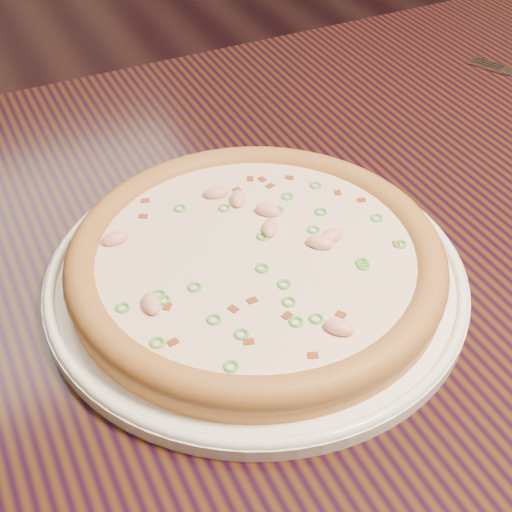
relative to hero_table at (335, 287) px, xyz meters
name	(u,v)px	position (x,y,z in m)	size (l,w,h in m)	color
ground	(243,460)	(-0.01, 0.24, -0.65)	(9.00, 9.00, 0.00)	black
hero_table	(335,287)	(0.00, 0.00, 0.00)	(1.20, 0.80, 0.75)	black
plate	(256,274)	(-0.12, -0.05, 0.11)	(0.37, 0.37, 0.02)	white
pizza	(256,259)	(-0.12, -0.05, 0.13)	(0.33, 0.33, 0.03)	#C68640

